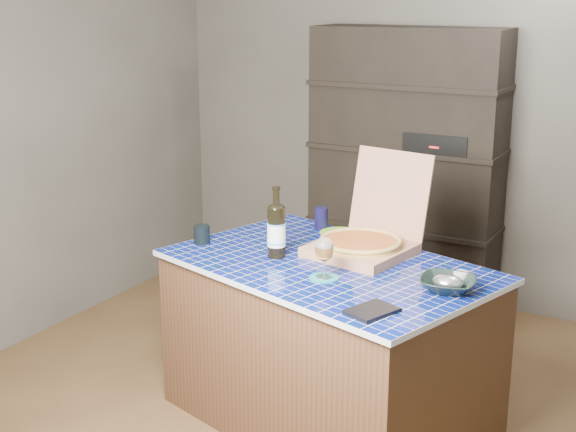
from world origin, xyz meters
The scene contains 14 objects.
room centered at (0.00, 0.00, 1.25)m, with size 3.50×3.50×3.50m.
shelving_unit centered at (0.00, 1.53, 0.90)m, with size 1.20×0.41×1.80m.
kitchen_island centered at (0.25, -0.09, 0.40)m, with size 1.67×1.31×0.80m.
pizza_box centered at (0.33, 0.13, 0.87)m, with size 0.50×0.58×0.46m.
mead_bottle centered at (-0.01, -0.12, 0.94)m, with size 0.09×0.09×0.34m.
teal_trivet centered at (0.31, -0.27, 0.81)m, with size 0.13×0.13×0.01m, color #18737D.
wine_glass centered at (0.31, -0.27, 0.93)m, with size 0.08×0.08×0.18m.
tumbler centered at (-0.44, -0.11, 0.85)m, with size 0.08×0.08×0.09m, color black.
dvd_case centered at (0.65, -0.53, 0.81)m, with size 0.14×0.19×0.02m, color black.
bowl centered at (0.83, -0.16, 0.83)m, with size 0.23×0.23×0.06m, color black.
foil_contents centered at (0.83, -0.16, 0.84)m, with size 0.13×0.11×0.06m, color silver.
white_jar centered at (0.86, -0.05, 0.83)m, with size 0.06×0.06×0.05m, color silver.
navy_cup centered at (-0.04, 0.40, 0.86)m, with size 0.07×0.07×0.11m, color black.
green_trivet centered at (0.09, 0.37, 0.81)m, with size 0.20×0.20×0.01m, color #69AC25.
Camera 1 is at (1.77, -3.22, 2.01)m, focal length 50.00 mm.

